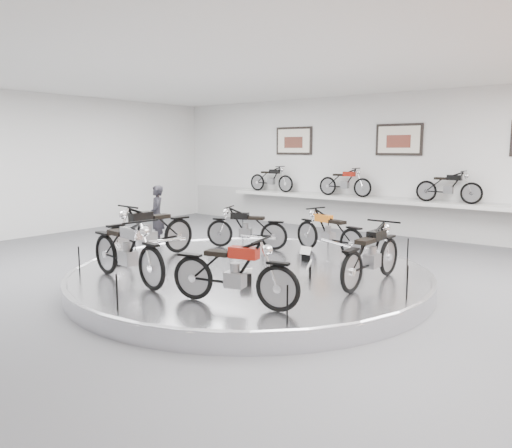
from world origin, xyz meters
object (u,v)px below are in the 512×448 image
Objects in this scene: bike_e at (127,250)px; bike_f at (234,271)px; shelf at (393,201)px; visitor at (157,215)px; bike_b at (329,231)px; bike_d at (149,231)px; bike_c at (246,228)px; display_platform at (250,276)px; bike_a at (372,254)px.

bike_f is (2.17, 0.11, -0.04)m from bike_e.
shelf is 7.23× the size of visitor.
bike_d is at bearing 59.32° from bike_b.
bike_c is at bearing -103.54° from shelf.
display_platform is 2.27m from bike_e.
bike_d is 3.10m from visitor.
bike_f reaches higher than bike_c.
display_platform is 2.15m from bike_b.
display_platform is at bearing 110.15° from bike_c.
bike_a is 4.37m from bike_d.
bike_e is 1.09× the size of bike_f.
visitor is at bearing 141.26° from bike_e.
bike_a is 1.02× the size of bike_f.
bike_b is 4.20m from bike_e.
bike_c is at bearing 130.93° from display_platform.
bike_d is at bearing -5.35° from visitor.
bike_c is 3.12m from visitor.
display_platform is 0.58× the size of shelf.
bike_b is 1.02× the size of bike_c.
bike_c is 0.86× the size of bike_e.
bike_b is (-1.70, 1.62, -0.03)m from bike_a.
visitor reaches higher than bike_c.
bike_d reaches higher than bike_a.
bike_f is (1.17, -1.82, 0.63)m from display_platform.
shelf is 6.13× the size of bike_e.
display_platform is 3.82× the size of bike_a.
bike_a is 6.61m from visitor.
shelf is at bearing 90.00° from display_platform.
bike_b is 3.63m from bike_d.
shelf is at bearing 85.21° from bike_f.
bike_d is 1.76m from bike_e.
visitor reaches higher than display_platform.
shelf is 6.41m from bike_a.
bike_b is at bearing 87.41° from bike_f.
bike_f is at bearing 155.83° from bike_a.
visitor is at bearing -129.85° from bike_d.
bike_f reaches higher than shelf.
bike_d is at bearing -106.73° from shelf.
display_platform is 4.12× the size of bike_c.
bike_f is at bearing -57.25° from display_platform.
bike_e is at bearing 72.85° from bike_c.
bike_f is (2.38, -3.21, 0.03)m from bike_c.
bike_d reaches higher than bike_c.
bike_f reaches higher than bike_b.
bike_a is 2.35m from bike_b.
bike_b is at bearing 43.48° from visitor.
bike_b is 0.85× the size of bike_d.
visitor is at bearing -24.39° from bike_c.
display_platform is 3.89× the size of bike_f.
bike_f is (0.70, -3.82, 0.02)m from bike_b.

